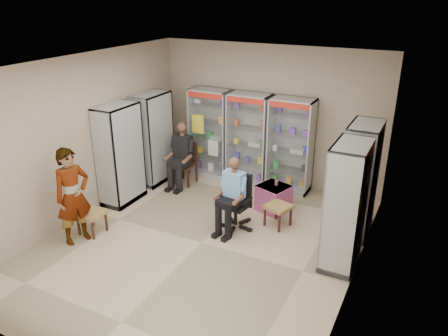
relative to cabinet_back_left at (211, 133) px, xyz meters
The scene contains 18 objects.
floor 3.18m from the cabinet_back_left, 64.54° to the right, with size 6.00×6.00×0.00m, color tan.
room_shell 3.18m from the cabinet_back_left, 64.54° to the right, with size 5.02×6.02×3.01m.
cabinet_back_left is the anchor object (origin of this frame).
cabinet_back_mid 0.95m from the cabinet_back_left, ahead, with size 0.90×0.50×2.00m, color silver.
cabinet_back_right 1.90m from the cabinet_back_left, ahead, with size 0.90×0.50×2.00m, color silver.
cabinet_right_far 3.71m from the cabinet_back_left, 17.75° to the right, with size 0.50×0.90×2.00m, color silver.
cabinet_right_near 4.18m from the cabinet_back_left, 32.28° to the right, with size 0.50×0.90×2.00m, color #9EA0A5.
cabinet_left_far 1.32m from the cabinet_back_left, 135.00° to the right, with size 0.50×0.90×2.00m, color silver.
cabinet_left_near 2.23m from the cabinet_back_left, 114.61° to the right, with size 0.50×0.90×2.00m, color silver.
wooden_chair 0.94m from the cabinet_back_left, 108.90° to the right, with size 0.42×0.42×0.94m, color black.
seated_customer 0.88m from the cabinet_back_left, 107.77° to the right, with size 0.44×0.60×1.34m, color black, non-canonical shape.
office_chair 2.58m from the cabinet_back_left, 51.35° to the right, with size 0.56×0.56×1.02m, color black.
seated_shopkeeper 2.59m from the cabinet_back_left, 52.05° to the right, with size 0.43×0.59×1.30m, color #7ABEF1, non-canonical shape.
pink_trunk 2.34m from the cabinet_back_left, 28.26° to the right, with size 0.54×0.52×0.52m, color #A84381.
tea_glass 2.26m from the cabinet_back_left, 26.65° to the right, with size 0.07×0.07×0.09m, color #591907.
woven_stool_a 2.86m from the cabinet_back_left, 35.12° to the right, with size 0.42×0.42×0.42m, color #B18A4A.
woven_stool_b 3.45m from the cabinet_back_left, 100.30° to the right, with size 0.42×0.42×0.42m, color #A08143.
standing_man 3.67m from the cabinet_back_left, 100.22° to the right, with size 0.62×0.40×1.69m, color gray.
Camera 1 is at (3.24, -5.55, 4.05)m, focal length 35.00 mm.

